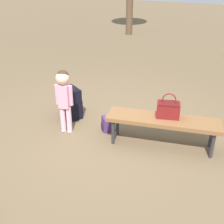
# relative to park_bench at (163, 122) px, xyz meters

# --- Properties ---
(ground_plane) EXTENTS (40.00, 40.00, 0.00)m
(ground_plane) POSITION_rel_park_bench_xyz_m (0.78, 0.13, -0.39)
(ground_plane) COLOR brown
(ground_plane) RESTS_ON ground
(park_bench) EXTENTS (1.65, 0.76, 0.45)m
(park_bench) POSITION_rel_park_bench_xyz_m (0.00, 0.00, 0.00)
(park_bench) COLOR brown
(park_bench) RESTS_ON ground
(handbag) EXTENTS (0.36, 0.27, 0.37)m
(handbag) POSITION_rel_park_bench_xyz_m (-0.04, -0.07, 0.18)
(handbag) COLOR maroon
(handbag) RESTS_ON park_bench
(child_standing) EXTENTS (0.27, 0.21, 1.03)m
(child_standing) POSITION_rel_park_bench_xyz_m (1.47, 0.34, 0.29)
(child_standing) COLOR #E5B2C6
(child_standing) RESTS_ON ground
(backpack_large) EXTENTS (0.45, 0.42, 0.62)m
(backpack_large) POSITION_rel_park_bench_xyz_m (1.70, -0.10, -0.08)
(backpack_large) COLOR black
(backpack_large) RESTS_ON ground
(backpack_small) EXTENTS (0.20, 0.21, 0.28)m
(backpack_small) POSITION_rel_park_bench_xyz_m (0.92, 0.02, -0.25)
(backpack_small) COLOR #4C2D66
(backpack_small) RESTS_ON ground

